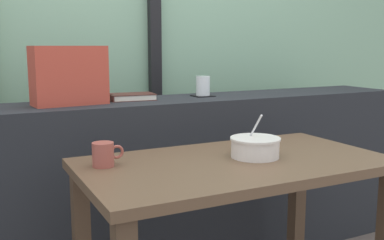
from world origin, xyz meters
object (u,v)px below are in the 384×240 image
(soup_bowl, at_px, (255,147))
(ceramic_mug, at_px, (104,154))
(coaster_square, at_px, (203,96))
(closed_book, at_px, (132,97))
(throw_pillow, at_px, (69,75))
(breakfast_table, at_px, (235,191))
(juice_glass, at_px, (203,86))

(soup_bowl, xyz_separation_m, ceramic_mug, (-0.55, 0.13, 0.00))
(coaster_square, distance_m, closed_book, 0.38)
(closed_book, height_order, throw_pillow, throw_pillow)
(throw_pillow, bearing_deg, closed_book, 9.38)
(closed_book, bearing_deg, soup_bowl, -71.11)
(closed_book, height_order, soup_bowl, closed_book)
(breakfast_table, bearing_deg, closed_book, 102.05)
(juice_glass, height_order, soup_bowl, juice_glass)
(coaster_square, xyz_separation_m, soup_bowl, (-0.14, -0.69, -0.12))
(coaster_square, distance_m, soup_bowl, 0.71)
(juice_glass, relative_size, ceramic_mug, 0.89)
(closed_book, bearing_deg, ceramic_mug, -117.88)
(juice_glass, xyz_separation_m, closed_book, (-0.38, 0.02, -0.04))
(coaster_square, xyz_separation_m, ceramic_mug, (-0.69, -0.56, -0.12))
(breakfast_table, bearing_deg, juice_glass, 71.52)
(throw_pillow, height_order, soup_bowl, throw_pillow)
(breakfast_table, distance_m, coaster_square, 0.78)
(juice_glass, height_order, throw_pillow, throw_pillow)
(breakfast_table, distance_m, ceramic_mug, 0.50)
(coaster_square, distance_m, throw_pillow, 0.70)
(soup_bowl, distance_m, ceramic_mug, 0.56)
(coaster_square, xyz_separation_m, closed_book, (-0.38, 0.02, 0.01))
(soup_bowl, bearing_deg, throw_pillow, 129.87)
(breakfast_table, bearing_deg, soup_bowl, 3.09)
(soup_bowl, bearing_deg, closed_book, 108.89)
(throw_pillow, bearing_deg, ceramic_mug, -90.10)
(ceramic_mug, bearing_deg, closed_book, 62.12)
(coaster_square, height_order, juice_glass, juice_glass)
(soup_bowl, height_order, ceramic_mug, soup_bowl)
(throw_pillow, bearing_deg, coaster_square, 2.63)
(coaster_square, relative_size, ceramic_mug, 0.88)
(breakfast_table, xyz_separation_m, throw_pillow, (-0.46, 0.66, 0.41))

